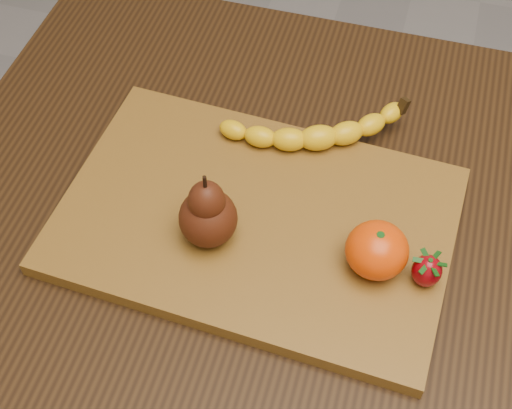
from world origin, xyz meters
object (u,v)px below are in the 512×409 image
(table, at_px, (331,256))
(mandarin, at_px, (377,250))
(cutting_board, at_px, (256,220))
(pear, at_px, (207,208))

(table, height_order, mandarin, mandarin)
(cutting_board, xyz_separation_m, mandarin, (0.14, -0.03, 0.04))
(cutting_board, relative_size, pear, 4.40)
(table, xyz_separation_m, cutting_board, (-0.09, -0.05, 0.11))
(cutting_board, height_order, mandarin, mandarin)
(table, relative_size, pear, 9.78)
(cutting_board, distance_m, pear, 0.09)
(table, bearing_deg, mandarin, -54.51)
(cutting_board, xyz_separation_m, pear, (-0.04, -0.04, 0.06))
(cutting_board, bearing_deg, pear, -132.74)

